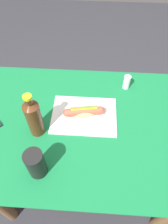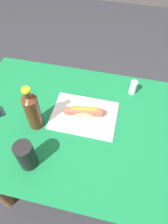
# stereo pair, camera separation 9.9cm
# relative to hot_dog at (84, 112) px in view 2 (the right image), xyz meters

# --- Properties ---
(ground_plane) EXTENTS (6.00, 6.00, 0.00)m
(ground_plane) POSITION_rel_hot_dog_xyz_m (0.01, -0.05, -0.81)
(ground_plane) COLOR #2D2D33
(ground_plane) RESTS_ON ground
(dining_table) EXTENTS (1.20, 0.77, 0.78)m
(dining_table) POSITION_rel_hot_dog_xyz_m (0.01, -0.05, -0.18)
(dining_table) COLOR brown
(dining_table) RESTS_ON ground
(paper_wrapper) EXTENTS (0.32, 0.23, 0.01)m
(paper_wrapper) POSITION_rel_hot_dog_xyz_m (0.00, -0.00, -0.03)
(paper_wrapper) COLOR silver
(paper_wrapper) RESTS_ON dining_table
(hot_dog) EXTENTS (0.20, 0.07, 0.05)m
(hot_dog) POSITION_rel_hot_dog_xyz_m (0.00, 0.00, 0.00)
(hot_dog) COLOR #DBB26B
(hot_dog) RESTS_ON paper_wrapper
(soda_bottle) EXTENTS (0.07, 0.07, 0.24)m
(soda_bottle) POSITION_rel_hot_dog_xyz_m (-0.21, -0.10, 0.07)
(soda_bottle) COLOR #4C2814
(soda_bottle) RESTS_ON dining_table
(drinking_cup) EXTENTS (0.07, 0.07, 0.14)m
(drinking_cup) POSITION_rel_hot_dog_xyz_m (-0.17, -0.29, 0.04)
(drinking_cup) COLOR black
(drinking_cup) RESTS_ON dining_table
(salt_shaker) EXTENTS (0.04, 0.04, 0.08)m
(salt_shaker) POSITION_rel_hot_dog_xyz_m (0.22, 0.21, 0.01)
(salt_shaker) COLOR silver
(salt_shaker) RESTS_ON dining_table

